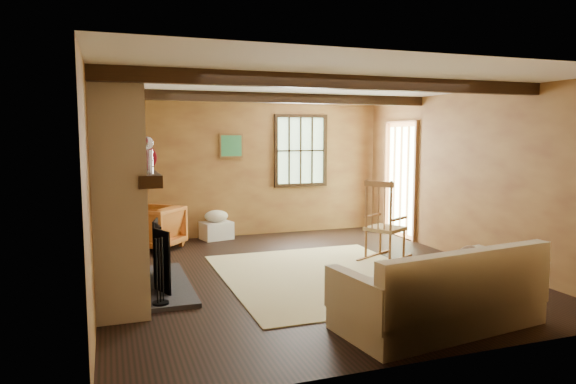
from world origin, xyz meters
name	(u,v)px	position (x,y,z in m)	size (l,w,h in m)	color
ground	(303,273)	(0.00, 0.00, 0.00)	(5.50, 5.50, 0.00)	black
room_envelope	(312,147)	(0.22, 0.26, 1.63)	(5.02, 5.52, 2.44)	#AB7E3C
fireplace	(120,196)	(-2.23, 0.00, 1.10)	(1.02, 2.30, 2.40)	#A85341
rug	(323,276)	(0.20, -0.20, 0.00)	(2.50, 3.00, 0.01)	beige
rocking_chair	(384,226)	(1.36, 0.32, 0.49)	(0.94, 0.79, 1.16)	tan
sofa	(443,298)	(0.55, -2.18, 0.28)	(2.06, 1.12, 0.79)	silver
firewood_pile	(126,238)	(-2.11, 2.60, 0.11)	(0.61, 0.11, 0.22)	brown
laundry_basket	(216,230)	(-0.62, 2.55, 0.15)	(0.50, 0.38, 0.30)	white
basket_pillow	(216,216)	(-0.62, 2.55, 0.40)	(0.41, 0.33, 0.20)	silver
armchair	(155,227)	(-1.68, 2.13, 0.34)	(0.73, 0.75, 0.68)	#BF6026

